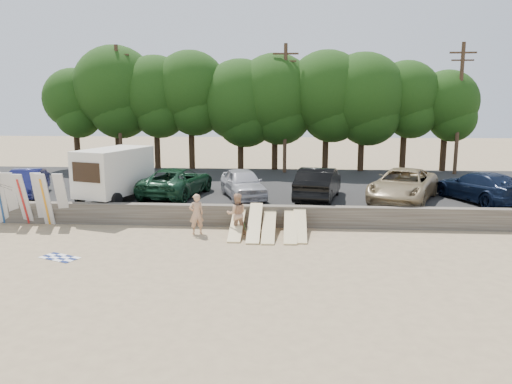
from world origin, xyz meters
The scene contains 28 objects.
ground centered at (0.00, 0.00, 0.00)m, with size 120.00×120.00×0.00m, color tan.
seawall centered at (0.00, 3.00, 0.50)m, with size 44.00×0.50×1.00m, color #6B6356.
parking_lot centered at (0.00, 10.50, 0.35)m, with size 44.00×14.50×0.70m, color #282828.
treeline centered at (-0.39, 17.53, 6.24)m, with size 32.06×6.59×9.18m.
utility_poles centered at (2.00, 16.00, 5.43)m, with size 25.80×0.26×9.00m.
box_trailer centered at (-6.69, 5.24, 2.21)m, with size 3.36×4.67×2.69m.
car_0 centered at (-11.82, 5.89, 1.43)m, with size 1.54×4.41×1.45m, color #16194D.
car_1 centered at (-3.73, 6.59, 1.48)m, with size 2.58×5.59×1.55m, color #133420.
car_2 centered at (-0.12, 6.39, 1.47)m, with size 1.82×4.53×1.54m, color #B5B4BA.
car_3 centered at (3.87, 6.11, 1.55)m, with size 1.80×5.17×1.71m, color black.
car_4 centered at (8.20, 6.00, 1.53)m, with size 2.75×5.96×1.66m, color tan.
car_5 centered at (12.12, 6.15, 1.47)m, with size 2.17×5.34×1.55m, color black.
surfboard_upright_0 centered at (-11.30, 2.54, 1.28)m, with size 0.50×0.06×2.60m, color silver.
surfboard_upright_1 centered at (-10.79, 2.63, 1.27)m, with size 0.50×0.06×2.60m, color silver.
surfboard_upright_2 centered at (-10.14, 2.45, 1.25)m, with size 0.50×0.06×2.60m, color silver.
surfboard_upright_3 centered at (-9.36, 2.57, 1.28)m, with size 0.50×0.06×2.60m, color silver.
surfboard_upright_4 centered at (-9.05, 2.41, 1.27)m, with size 0.50×0.06×2.60m, color silver.
surfboard_upright_5 centered at (-8.34, 2.65, 1.26)m, with size 0.50×0.06×2.60m, color silver.
surfboard_low_0 centered at (0.08, 1.54, 0.46)m, with size 0.56×3.00×0.07m, color beige.
surfboard_low_1 centered at (0.87, 1.33, 0.59)m, with size 0.56×3.00×0.07m, color beige.
surfboard_low_2 centered at (1.50, 1.35, 0.41)m, with size 0.56×3.00×0.07m, color beige.
surfboard_low_3 centered at (2.44, 1.40, 0.44)m, with size 0.56×3.00×0.07m, color beige.
surfboard_low_4 centered at (2.85, 1.54, 0.49)m, with size 0.56×3.00×0.07m, color beige.
beachgoer_a centered at (-1.71, 1.46, 0.90)m, with size 0.66×0.43×1.81m, color tan.
beachgoer_b centered at (0.07, 1.54, 0.91)m, with size 0.89×0.69×1.83m, color tan.
cooler centered at (0.13, 2.22, 0.16)m, with size 0.38×0.30×0.32m, color green.
gear_bag centered at (2.57, 2.40, 0.11)m, with size 0.30×0.25×0.22m, color #BF7616.
beach_towel centered at (-6.24, -2.27, 0.01)m, with size 1.50×1.50×0.00m, color white.
Camera 1 is at (2.37, -19.73, 5.86)m, focal length 35.00 mm.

